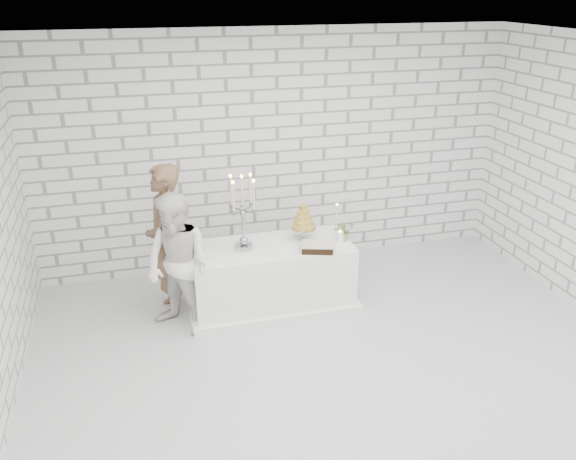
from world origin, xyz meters
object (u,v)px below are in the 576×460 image
at_px(groom, 166,241).
at_px(bride, 178,266).
at_px(candelabra, 243,213).
at_px(cake_table, 271,275).
at_px(croquembouche, 303,221).

xyz_separation_m(groom, bride, (0.08, -0.45, -0.10)).
relative_size(groom, candelabra, 2.02).
height_order(groom, candelabra, groom).
relative_size(cake_table, candelabra, 2.10).
bearing_deg(cake_table, bride, -165.49).
distance_m(bride, croquembouche, 1.51).
relative_size(groom, bride, 1.12).
relative_size(cake_table, groom, 1.04).
relative_size(bride, candelabra, 1.80).
distance_m(cake_table, croquembouche, 0.73).
xyz_separation_m(candelabra, croquembouche, (0.71, 0.09, -0.20)).
distance_m(bride, candelabra, 0.89).
height_order(groom, croquembouche, groom).
bearing_deg(candelabra, croquembouche, 6.85).
bearing_deg(croquembouche, bride, -166.29).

